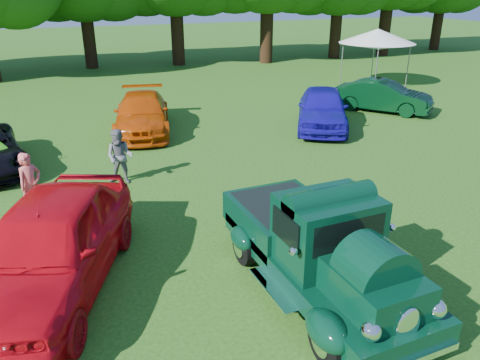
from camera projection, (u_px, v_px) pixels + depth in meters
name	position (u px, v px, depth m)	size (l,w,h in m)	color
ground	(245.00, 279.00, 8.50)	(120.00, 120.00, 0.00)	#1F4B11
hero_pickup	(318.00, 248.00, 7.97)	(2.19, 4.70, 1.84)	black
red_convertible	(50.00, 246.00, 7.96)	(1.99, 4.94, 1.68)	red
back_car_orange	(142.00, 114.00, 16.84)	(1.88, 4.62, 1.34)	#B94106
back_car_blue	(323.00, 108.00, 17.28)	(1.76, 4.39, 1.49)	#170E9B
back_car_green	(383.00, 96.00, 19.62)	(1.38, 3.95, 1.30)	black
spectator_pink	(31.00, 186.00, 10.52)	(0.56, 0.37, 1.55)	#D75B58
spectator_grey	(120.00, 157.00, 12.38)	(0.72, 0.56, 1.49)	slate
canopy_tent	(377.00, 36.00, 23.94)	(4.45, 4.45, 2.91)	silver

